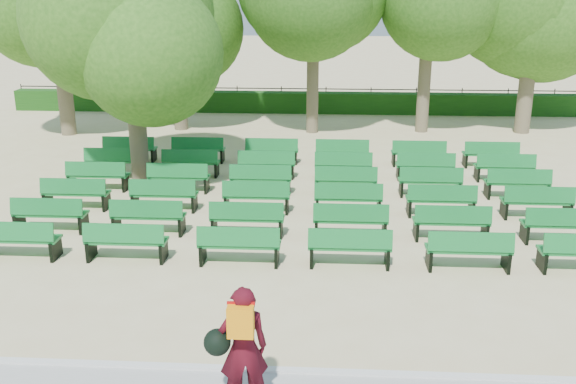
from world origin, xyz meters
name	(u,v)px	position (x,y,z in m)	size (l,w,h in m)	color
ground	(281,223)	(0.00, 0.00, 0.00)	(120.00, 120.00, 0.00)	#CDBB88
curb	(250,371)	(0.00, -6.25, 0.05)	(30.00, 0.12, 0.10)	silver
hedge	(303,102)	(0.00, 14.00, 0.45)	(26.00, 0.70, 0.90)	#194A13
fence	(304,111)	(0.00, 14.40, 0.00)	(26.00, 0.10, 1.02)	black
tree_line	(299,132)	(0.00, 10.00, 0.00)	(21.80, 6.80, 7.04)	#376B1C
bench_array	(302,200)	(0.45, 1.51, 0.09)	(1.67, 0.56, 1.05)	#13712E
tree_among	(131,38)	(-4.27, 3.17, 4.05)	(4.42, 4.42, 6.06)	brown
person	(241,347)	(0.00, -7.11, 0.97)	(0.86, 0.56, 1.75)	#3F0912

